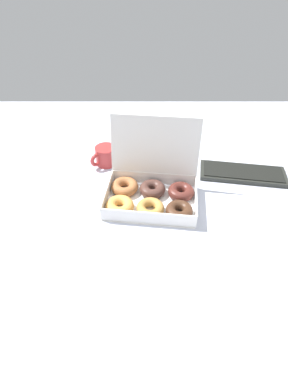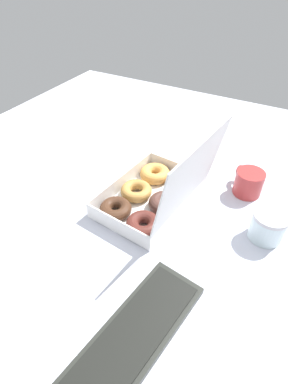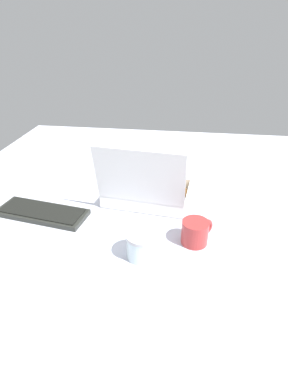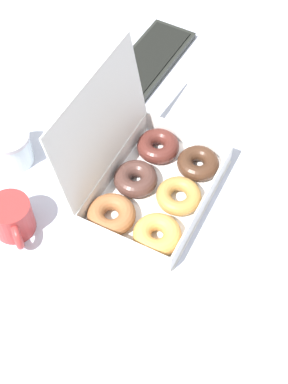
% 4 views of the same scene
% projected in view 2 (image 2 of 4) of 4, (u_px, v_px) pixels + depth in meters
% --- Properties ---
extents(ground_plane, '(1.80, 1.80, 0.02)m').
position_uv_depth(ground_plane, '(150.00, 203.00, 0.95)').
color(ground_plane, silver).
extents(donut_box, '(0.36, 0.30, 0.28)m').
position_uv_depth(donut_box, '(155.00, 195.00, 0.92)').
color(donut_box, white).
rests_on(donut_box, ground_plane).
extents(keyboard, '(0.36, 0.18, 0.02)m').
position_uv_depth(keyboard, '(136.00, 333.00, 0.62)').
color(keyboard, '#252723').
rests_on(keyboard, ground_plane).
extents(coffee_mug, '(0.11, 0.10, 0.08)m').
position_uv_depth(coffee_mug, '(248.00, 182.00, 0.95)').
color(coffee_mug, '#A6302E').
rests_on(coffee_mug, ground_plane).
extents(glass_jar, '(0.10, 0.10, 0.09)m').
position_uv_depth(glass_jar, '(268.00, 226.00, 0.81)').
color(glass_jar, silver).
rests_on(glass_jar, ground_plane).
extents(paper_napkin, '(0.14, 0.13, 0.00)m').
position_uv_depth(paper_napkin, '(54.00, 214.00, 0.90)').
color(paper_napkin, white).
rests_on(paper_napkin, ground_plane).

